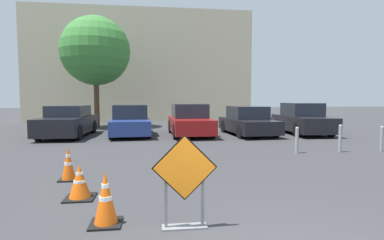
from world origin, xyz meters
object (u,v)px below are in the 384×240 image
at_px(road_closed_sign, 185,178).
at_px(parked_car_fifth, 302,120).
at_px(bollard_second, 340,138).
at_px(parked_car_nearest, 68,122).
at_px(parked_car_third, 190,121).
at_px(parked_car_second, 130,122).
at_px(bollard_nearest, 297,139).
at_px(traffic_cone_second, 80,182).
at_px(parked_car_fourth, 248,122).
at_px(bollard_third, 382,138).
at_px(traffic_cone_third, 68,164).
at_px(traffic_cone_nearest, 105,199).

distance_m(road_closed_sign, parked_car_fifth, 12.60).
relative_size(parked_car_fifth, bollard_second, 4.47).
relative_size(parked_car_nearest, parked_car_third, 1.08).
height_order(parked_car_nearest, bollard_second, parked_car_nearest).
height_order(parked_car_nearest, parked_car_third, parked_car_third).
height_order(road_closed_sign, parked_car_nearest, parked_car_nearest).
bearing_deg(parked_car_second, bollard_nearest, 132.37).
bearing_deg(traffic_cone_second, parked_car_second, 88.69).
xyz_separation_m(parked_car_fourth, bollard_third, (3.12, -5.09, -0.19)).
bearing_deg(traffic_cone_third, parked_car_fourth, 49.04).
bearing_deg(bollard_nearest, parked_car_second, 136.05).
bearing_deg(parked_car_fifth, parked_car_second, -0.78).
distance_m(parked_car_second, parked_car_fourth, 5.81).
relative_size(parked_car_third, parked_car_fourth, 0.99).
bearing_deg(bollard_second, traffic_cone_third, -163.22).
bearing_deg(parked_car_fifth, traffic_cone_nearest, 53.18).
relative_size(parked_car_second, parked_car_fourth, 1.03).
distance_m(traffic_cone_second, parked_car_fifth, 12.57).
relative_size(parked_car_nearest, parked_car_fourth, 1.07).
height_order(parked_car_fifth, bollard_nearest, parked_car_fifth).
relative_size(traffic_cone_second, bollard_third, 0.72).
height_order(parked_car_third, bollard_nearest, parked_car_third).
relative_size(traffic_cone_second, parked_car_third, 0.15).
bearing_deg(bollard_second, parked_car_nearest, 151.61).
xyz_separation_m(parked_car_second, bollard_third, (8.91, -5.62, -0.22)).
bearing_deg(bollard_nearest, traffic_cone_second, -148.18).
xyz_separation_m(parked_car_nearest, parked_car_second, (2.89, 0.07, -0.01)).
height_order(parked_car_second, parked_car_fifth, parked_car_fifth).
relative_size(parked_car_nearest, bollard_third, 5.15).
xyz_separation_m(parked_car_fifth, bollard_third, (0.22, -5.12, -0.26)).
bearing_deg(parked_car_nearest, traffic_cone_third, 107.00).
bearing_deg(bollard_third, traffic_cone_third, -165.78).
height_order(parked_car_fourth, bollard_nearest, parked_car_fourth).
relative_size(traffic_cone_second, bollard_second, 0.66).
height_order(traffic_cone_second, parked_car_fourth, parked_car_fourth).
bearing_deg(parked_car_third, bollard_nearest, 117.93).
height_order(bollard_second, bollard_third, bollard_second).
relative_size(traffic_cone_third, parked_car_fourth, 0.18).
xyz_separation_m(traffic_cone_nearest, traffic_cone_second, (-0.64, 1.22, -0.08)).
relative_size(parked_car_nearest, parked_car_second, 1.04).
bearing_deg(bollard_nearest, bollard_third, 0.00).
xyz_separation_m(parked_car_fourth, bollard_nearest, (0.04, -5.09, -0.19)).
bearing_deg(parked_car_fourth, bollard_nearest, 86.71).
xyz_separation_m(traffic_cone_third, parked_car_nearest, (-2.13, 8.00, 0.33)).
bearing_deg(traffic_cone_nearest, parked_car_nearest, 107.53).
height_order(parked_car_fourth, parked_car_fifth, parked_car_fifth).
bearing_deg(parked_car_fourth, parked_car_nearest, -6.69).
bearing_deg(road_closed_sign, traffic_cone_nearest, 165.42).
bearing_deg(traffic_cone_nearest, parked_car_second, 92.31).
xyz_separation_m(road_closed_sign, parked_car_nearest, (-4.43, 10.80, -0.03)).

